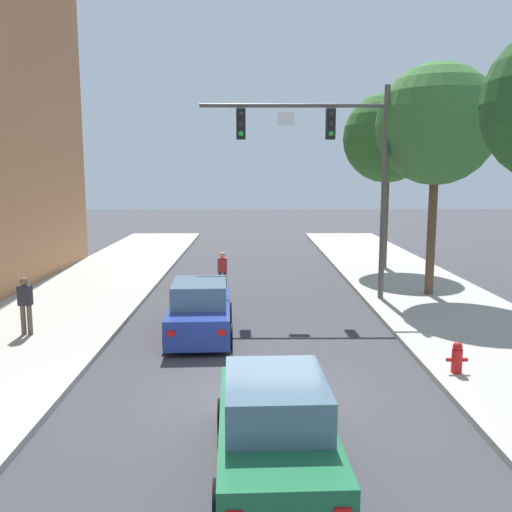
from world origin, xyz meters
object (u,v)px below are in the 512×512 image
object	(u,v)px
car_lead_blue	(200,311)
street_tree_second	(437,125)
pedestrian_crossing_road	(222,271)
street_tree_third	(388,138)
traffic_signal_mast	(333,153)
pedestrian_sidewalk_left_walker	(25,303)
fire_hydrant	(457,357)
car_following_green	(275,429)

from	to	relation	value
car_lead_blue	street_tree_second	size ratio (longest dim) A/B	0.51
pedestrian_crossing_road	street_tree_third	world-z (taller)	street_tree_third
traffic_signal_mast	pedestrian_sidewalk_left_walker	world-z (taller)	traffic_signal_mast
pedestrian_crossing_road	car_lead_blue	bearing A→B (deg)	-93.70
fire_hydrant	pedestrian_sidewalk_left_walker	bearing A→B (deg)	164.46
car_lead_blue	fire_hydrant	world-z (taller)	car_lead_blue
fire_hydrant	street_tree_second	world-z (taller)	street_tree_second
traffic_signal_mast	street_tree_second	size ratio (longest dim) A/B	0.89
car_lead_blue	fire_hydrant	xyz separation A→B (m)	(6.14, -3.46, -0.22)
pedestrian_sidewalk_left_walker	fire_hydrant	xyz separation A→B (m)	(10.97, -3.05, -0.56)
traffic_signal_mast	pedestrian_sidewalk_left_walker	distance (m)	11.05
street_tree_third	car_lead_blue	bearing A→B (deg)	-126.50
street_tree_third	pedestrian_sidewalk_left_walker	bearing A→B (deg)	-139.01
traffic_signal_mast	car_following_green	bearing A→B (deg)	-102.29
street_tree_third	fire_hydrant	bearing A→B (deg)	-96.89
traffic_signal_mast	street_tree_second	distance (m)	4.02
car_following_green	pedestrian_crossing_road	world-z (taller)	pedestrian_crossing_road
car_following_green	fire_hydrant	xyz separation A→B (m)	(4.31, 3.89, -0.22)
pedestrian_sidewalk_left_walker	car_lead_blue	bearing A→B (deg)	4.90
car_lead_blue	street_tree_third	bearing A→B (deg)	53.50
pedestrian_crossing_road	fire_hydrant	bearing A→B (deg)	-57.12
car_lead_blue	car_following_green	bearing A→B (deg)	-75.99
fire_hydrant	car_following_green	bearing A→B (deg)	-137.87
traffic_signal_mast	pedestrian_sidewalk_left_walker	xyz separation A→B (m)	(-9.15, -4.47, -4.28)
pedestrian_crossing_road	street_tree_second	size ratio (longest dim) A/B	0.20
fire_hydrant	street_tree_second	distance (m)	10.26
car_lead_blue	car_following_green	distance (m)	7.58
traffic_signal_mast	street_tree_third	distance (m)	7.48
car_lead_blue	pedestrian_sidewalk_left_walker	world-z (taller)	pedestrian_sidewalk_left_walker
street_tree_second	street_tree_third	bearing A→B (deg)	93.03
traffic_signal_mast	street_tree_third	xyz separation A→B (m)	(3.52, 6.54, 0.90)
pedestrian_crossing_road	street_tree_third	size ratio (longest dim) A/B	0.20
fire_hydrant	street_tree_third	xyz separation A→B (m)	(1.70, 14.06, 5.74)
pedestrian_sidewalk_left_walker	pedestrian_crossing_road	xyz separation A→B (m)	(5.18, 5.90, -0.15)
car_following_green	pedestrian_sidewalk_left_walker	world-z (taller)	pedestrian_sidewalk_left_walker
fire_hydrant	street_tree_second	size ratio (longest dim) A/B	0.09
car_following_green	pedestrian_crossing_road	size ratio (longest dim) A/B	2.62
car_following_green	street_tree_second	xyz separation A→B (m)	(6.32, 12.08, 5.63)
pedestrian_sidewalk_left_walker	street_tree_second	size ratio (longest dim) A/B	0.20
car_following_green	street_tree_second	size ratio (longest dim) A/B	0.51
street_tree_second	street_tree_third	distance (m)	5.89
pedestrian_sidewalk_left_walker	car_following_green	bearing A→B (deg)	-46.18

